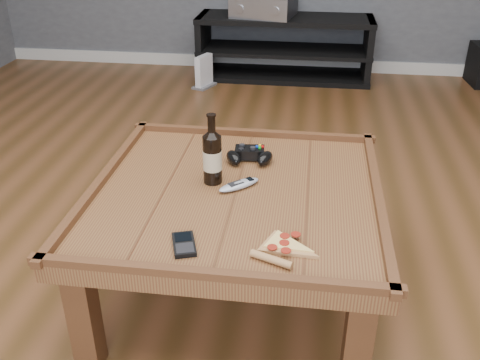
# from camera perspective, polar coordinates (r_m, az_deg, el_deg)

# --- Properties ---
(ground) EXTENTS (6.00, 6.00, 0.00)m
(ground) POSITION_cam_1_polar(r_m,az_deg,el_deg) (2.12, -0.38, -11.77)
(ground) COLOR #4A2F15
(ground) RESTS_ON ground
(baseboard) EXTENTS (5.00, 0.02, 0.10)m
(baseboard) POSITION_cam_1_polar(r_m,az_deg,el_deg) (4.79, 4.81, 12.27)
(baseboard) COLOR silver
(baseboard) RESTS_ON ground
(coffee_table) EXTENTS (1.03, 1.03, 0.48)m
(coffee_table) POSITION_cam_1_polar(r_m,az_deg,el_deg) (1.89, -0.42, -2.69)
(coffee_table) COLOR #542B18
(coffee_table) RESTS_ON ground
(media_console) EXTENTS (1.40, 0.45, 0.50)m
(media_console) POSITION_cam_1_polar(r_m,az_deg,el_deg) (4.51, 4.72, 13.83)
(media_console) COLOR black
(media_console) RESTS_ON ground
(beer_bottle) EXTENTS (0.07, 0.07, 0.26)m
(beer_bottle) POSITION_cam_1_polar(r_m,az_deg,el_deg) (1.88, -2.97, 2.61)
(beer_bottle) COLOR black
(beer_bottle) RESTS_ON coffee_table
(game_controller) EXTENTS (0.20, 0.14, 0.05)m
(game_controller) POSITION_cam_1_polar(r_m,az_deg,el_deg) (2.06, 1.01, 2.64)
(game_controller) COLOR black
(game_controller) RESTS_ON coffee_table
(pizza_slice) EXTENTS (0.21, 0.26, 0.02)m
(pizza_slice) POSITION_cam_1_polar(r_m,az_deg,el_deg) (1.57, 4.54, -7.17)
(pizza_slice) COLOR tan
(pizza_slice) RESTS_ON coffee_table
(smartphone) EXTENTS (0.10, 0.13, 0.02)m
(smartphone) POSITION_cam_1_polar(r_m,az_deg,el_deg) (1.59, -5.99, -6.83)
(smartphone) COLOR black
(smartphone) RESTS_ON coffee_table
(remote_control) EXTENTS (0.16, 0.15, 0.02)m
(remote_control) POSITION_cam_1_polar(r_m,az_deg,el_deg) (1.88, -0.10, -0.50)
(remote_control) COLOR #999DA6
(remote_control) RESTS_ON coffee_table
(av_receiver) EXTENTS (0.52, 0.46, 0.16)m
(av_receiver) POSITION_cam_1_polar(r_m,az_deg,el_deg) (4.44, 2.56, 18.11)
(av_receiver) COLOR black
(av_receiver) RESTS_ON media_console
(game_console) EXTENTS (0.18, 0.23, 0.25)m
(game_console) POSITION_cam_1_polar(r_m,az_deg,el_deg) (4.30, -3.86, 11.34)
(game_console) COLOR slate
(game_console) RESTS_ON ground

